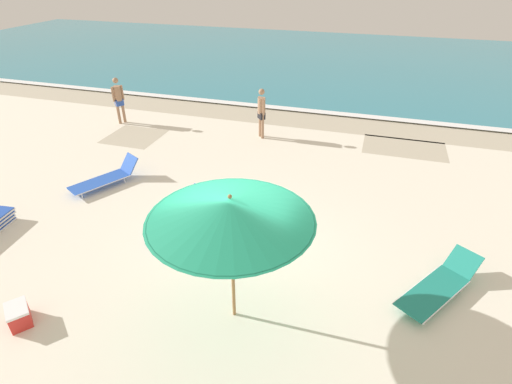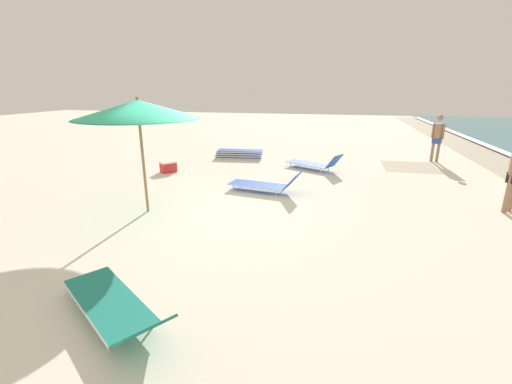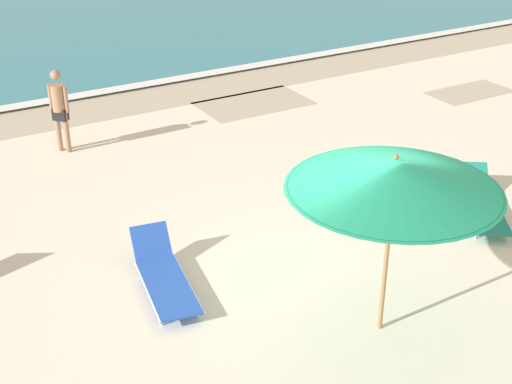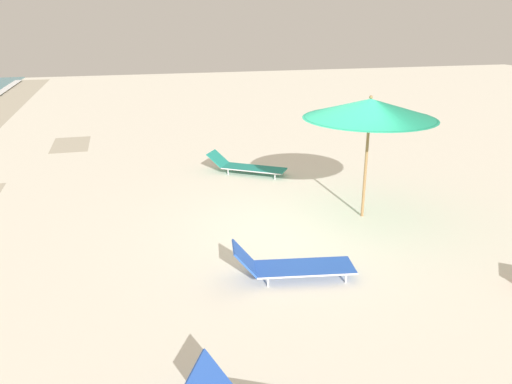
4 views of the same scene
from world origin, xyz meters
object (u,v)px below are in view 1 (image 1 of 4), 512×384
Objects in this scene: beachgoer_wading_adult at (118,98)px; beachgoer_shoreline_child at (261,110)px; sun_lounger_under_umbrella at (106,178)px; sun_lounger_beside_umbrella at (440,285)px; beach_umbrella at (230,210)px; sun_lounger_near_water_left at (184,216)px; cooler_box at (19,315)px.

beachgoer_shoreline_child is (5.61, 0.23, 0.00)m from beachgoer_wading_adult.
sun_lounger_beside_umbrella is at bearing 16.45° from sun_lounger_under_umbrella.
beach_umbrella is 3.79m from sun_lounger_near_water_left.
sun_lounger_near_water_left is 3.93m from cooler_box.
cooler_box is (3.89, -9.16, -0.81)m from beachgoer_wading_adult.
beachgoer_shoreline_child is at bearing 96.97° from sun_lounger_near_water_left.
beachgoer_shoreline_child is (0.26, 5.75, 0.78)m from sun_lounger_near_water_left.
beach_umbrella reaches higher than sun_lounger_near_water_left.
beachgoer_wading_adult and beachgoer_shoreline_child have the same top height.
beachgoer_wading_adult is (-11.09, 6.20, 0.79)m from sun_lounger_beside_umbrella.
sun_lounger_near_water_left is (-2.14, 2.34, -2.08)m from beach_umbrella.
sun_lounger_near_water_left is 3.35× the size of cooler_box.
sun_lounger_under_umbrella is 5.05m from beachgoer_wading_adult.
sun_lounger_under_umbrella is at bearing -33.22° from cooler_box.
sun_lounger_near_water_left is (-5.74, 0.69, 0.01)m from sun_lounger_beside_umbrella.
beach_umbrella reaches higher than beachgoer_wading_adult.
sun_lounger_beside_umbrella is 12.73m from beachgoer_wading_adult.
beach_umbrella is 1.28× the size of sun_lounger_beside_umbrella.
beachgoer_wading_adult is (-7.48, 7.86, -1.30)m from beach_umbrella.
beach_umbrella is at bearing -37.98° from sun_lounger_near_water_left.
sun_lounger_near_water_left reaches higher than sun_lounger_beside_umbrella.
sun_lounger_under_umbrella is at bearing 168.93° from sun_lounger_near_water_left.
beach_umbrella is 1.52× the size of beachgoer_shoreline_child.
beach_umbrella is 1.32× the size of sun_lounger_near_water_left.
sun_lounger_under_umbrella is (-5.12, 3.47, -2.07)m from beach_umbrella.
beach_umbrella is at bearing 152.38° from beachgoer_shoreline_child.
sun_lounger_near_water_left reaches higher than cooler_box.
sun_lounger_under_umbrella is 0.98× the size of sun_lounger_near_water_left.
beach_umbrella is at bearing -5.92° from sun_lounger_under_umbrella.
cooler_box is at bearing 56.63° from beachgoer_wading_adult.
sun_lounger_beside_umbrella reaches higher than cooler_box.
cooler_box is (-7.20, -2.96, -0.02)m from sun_lounger_beside_umbrella.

